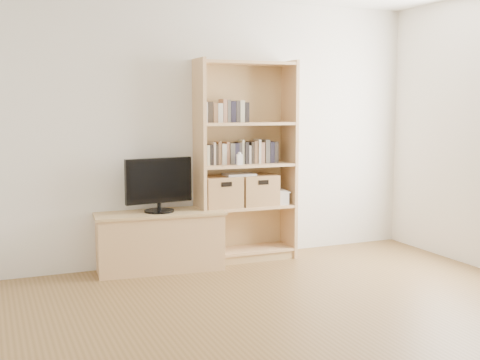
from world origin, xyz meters
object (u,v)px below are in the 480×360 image
basket_left (221,192)px  tv_stand (160,242)px  bookshelf (246,161)px  basket_right (257,190)px  baby_monitor (239,160)px  laptop (239,175)px  television (159,185)px

basket_left → tv_stand: bearing=-176.3°
bookshelf → basket_right: size_ratio=5.39×
baby_monitor → basket_left: bearing=149.4°
basket_right → basket_left: bearing=179.2°
basket_left → laptop: laptop is taller
television → basket_left: size_ratio=1.76×
tv_stand → bookshelf: (0.91, 0.04, 0.73)m
bookshelf → basket_left: 0.40m
bookshelf → laptop: bearing=-170.6°
television → laptop: size_ratio=2.18×
basket_right → laptop: 0.26m
laptop → television: bearing=-177.2°
baby_monitor → television: bearing=179.8°
tv_stand → baby_monitor: (0.79, -0.07, 0.76)m
television → basket_left: 0.65m
basket_left → basket_right: bearing=-1.2°
baby_monitor → basket_right: (0.24, 0.10, -0.32)m
basket_right → laptop: (-0.20, -0.00, 0.16)m
bookshelf → tv_stand: bearing=-176.2°
bookshelf → basket_left: size_ratio=5.40×
bookshelf → baby_monitor: size_ratio=19.24×
bookshelf → basket_left: (-0.27, -0.00, -0.29)m
tv_stand → basket_left: basket_left is taller
baby_monitor → basket_left: baby_monitor is taller
bookshelf → laptop: (-0.08, -0.01, -0.13)m
tv_stand → bookshelf: 1.17m
baby_monitor → laptop: size_ratio=0.35×
bookshelf → television: bookshelf is taller
basket_left → laptop: 0.25m
tv_stand → television: (0.00, 0.00, 0.55)m
baby_monitor → laptop: bearing=73.9°
laptop → tv_stand: bearing=-177.2°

